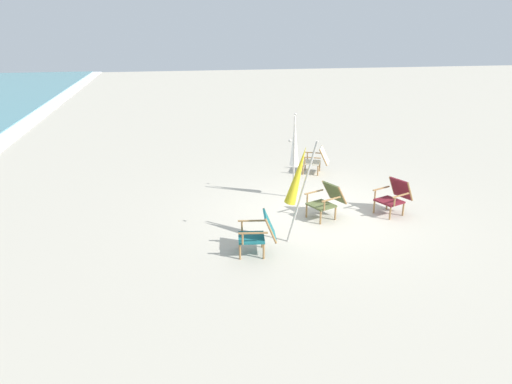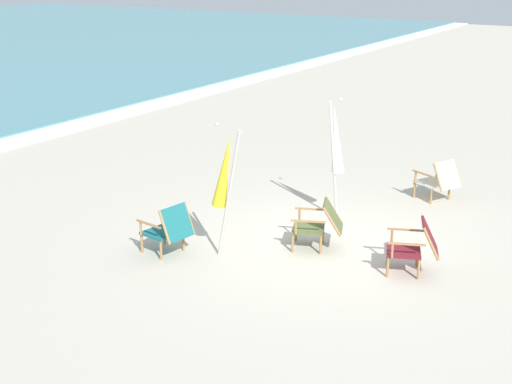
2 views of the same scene
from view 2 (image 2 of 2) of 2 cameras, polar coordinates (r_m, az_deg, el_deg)
name	(u,v)px [view 2 (image 2 of 2)]	position (r m, az deg, el deg)	size (l,w,h in m)	color
ground_plane	(324,243)	(11.46, 5.49, -4.05)	(80.00, 80.00, 0.00)	#B7AF9E
beach_chair_front_left	(439,179)	(13.62, 14.45, 1.00)	(0.84, 0.91, 0.79)	beige
beach_chair_back_right	(416,245)	(10.46, 12.64, -4.14)	(0.80, 0.89, 0.80)	maroon
beach_chair_front_right	(319,223)	(11.09, 5.10, -2.47)	(0.82, 0.93, 0.77)	#515B33
beach_chair_back_left	(169,228)	(10.90, -6.98, -2.88)	(0.68, 0.78, 0.81)	#196066
umbrella_furled_white	(336,141)	(12.11, 6.41, 4.07)	(0.41, 0.33, 2.12)	#B7B2A8
umbrella_furled_yellow	(225,172)	(10.40, -2.51, 1.59)	(0.35, 0.62, 2.07)	#B7B2A8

